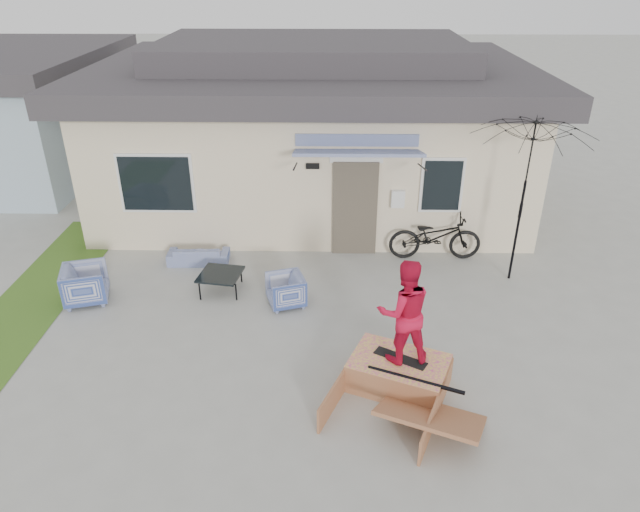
{
  "coord_description": "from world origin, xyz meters",
  "views": [
    {
      "loc": [
        0.46,
        -6.88,
        5.84
      ],
      "look_at": [
        0.3,
        1.8,
        1.3
      ],
      "focal_mm": 32.22,
      "sensor_mm": 36.0,
      "label": 1
    }
  ],
  "objects_px": {
    "armchair_right": "(286,289)",
    "coffee_table": "(221,282)",
    "bicycle": "(436,232)",
    "skater": "(404,310)",
    "skate_ramp": "(398,373)",
    "armchair_left": "(85,282)",
    "patio_umbrella": "(523,198)",
    "loveseat": "(198,252)",
    "skateboard": "(400,358)"
  },
  "relations": [
    {
      "from": "armchair_right",
      "to": "coffee_table",
      "type": "height_order",
      "value": "armchair_right"
    },
    {
      "from": "armchair_right",
      "to": "bicycle",
      "type": "xyz_separation_m",
      "value": [
        3.08,
        1.94,
        0.3
      ]
    },
    {
      "from": "bicycle",
      "to": "skater",
      "type": "relative_size",
      "value": 1.2
    },
    {
      "from": "bicycle",
      "to": "skater",
      "type": "distance_m",
      "value": 4.41
    },
    {
      "from": "armchair_right",
      "to": "coffee_table",
      "type": "bearing_deg",
      "value": -128.32
    },
    {
      "from": "skate_ramp",
      "to": "armchair_left",
      "type": "bearing_deg",
      "value": -179.98
    },
    {
      "from": "patio_umbrella",
      "to": "coffee_table",
      "type": "bearing_deg",
      "value": -174.08
    },
    {
      "from": "armchair_left",
      "to": "skater",
      "type": "xyz_separation_m",
      "value": [
        5.68,
        -2.31,
        0.95
      ]
    },
    {
      "from": "skate_ramp",
      "to": "skater",
      "type": "height_order",
      "value": "skater"
    },
    {
      "from": "armchair_left",
      "to": "patio_umbrella",
      "type": "xyz_separation_m",
      "value": [
        8.28,
        1.01,
        1.35
      ]
    },
    {
      "from": "bicycle",
      "to": "skate_ramp",
      "type": "bearing_deg",
      "value": 163.67
    },
    {
      "from": "coffee_table",
      "to": "bicycle",
      "type": "relative_size",
      "value": 0.39
    },
    {
      "from": "armchair_right",
      "to": "patio_umbrella",
      "type": "distance_m",
      "value": 4.83
    },
    {
      "from": "bicycle",
      "to": "skater",
      "type": "height_order",
      "value": "skater"
    },
    {
      "from": "skate_ramp",
      "to": "skater",
      "type": "xyz_separation_m",
      "value": [
        0.02,
        0.04,
        1.11
      ]
    },
    {
      "from": "armchair_left",
      "to": "coffee_table",
      "type": "bearing_deg",
      "value": -96.67
    },
    {
      "from": "loveseat",
      "to": "coffee_table",
      "type": "relative_size",
      "value": 1.66
    },
    {
      "from": "loveseat",
      "to": "bicycle",
      "type": "height_order",
      "value": "bicycle"
    },
    {
      "from": "loveseat",
      "to": "skate_ramp",
      "type": "distance_m",
      "value": 5.51
    },
    {
      "from": "loveseat",
      "to": "armchair_left",
      "type": "relative_size",
      "value": 1.62
    },
    {
      "from": "skate_ramp",
      "to": "skateboard",
      "type": "xyz_separation_m",
      "value": [
        0.02,
        0.04,
        0.26
      ]
    },
    {
      "from": "armchair_left",
      "to": "bicycle",
      "type": "relative_size",
      "value": 0.4
    },
    {
      "from": "armchair_left",
      "to": "bicycle",
      "type": "xyz_separation_m",
      "value": [
        6.86,
        1.88,
        0.23
      ]
    },
    {
      "from": "skate_ramp",
      "to": "skater",
      "type": "bearing_deg",
      "value": 90.0
    },
    {
      "from": "armchair_right",
      "to": "bicycle",
      "type": "distance_m",
      "value": 3.65
    },
    {
      "from": "armchair_left",
      "to": "skater",
      "type": "relative_size",
      "value": 0.48
    },
    {
      "from": "patio_umbrella",
      "to": "bicycle",
      "type": "bearing_deg",
      "value": 148.62
    },
    {
      "from": "skater",
      "to": "patio_umbrella",
      "type": "bearing_deg",
      "value": -136.24
    },
    {
      "from": "skateboard",
      "to": "loveseat",
      "type": "bearing_deg",
      "value": 165.67
    },
    {
      "from": "loveseat",
      "to": "armchair_right",
      "type": "height_order",
      "value": "armchair_right"
    },
    {
      "from": "skateboard",
      "to": "armchair_right",
      "type": "bearing_deg",
      "value": 160.81
    },
    {
      "from": "patio_umbrella",
      "to": "loveseat",
      "type": "bearing_deg",
      "value": 175.07
    },
    {
      "from": "armchair_left",
      "to": "skateboard",
      "type": "bearing_deg",
      "value": -128.26
    },
    {
      "from": "armchair_left",
      "to": "skater",
      "type": "distance_m",
      "value": 6.2
    },
    {
      "from": "loveseat",
      "to": "armchair_right",
      "type": "distance_m",
      "value": 2.57
    },
    {
      "from": "armchair_left",
      "to": "skateboard",
      "type": "distance_m",
      "value": 6.13
    },
    {
      "from": "armchair_right",
      "to": "patio_umbrella",
      "type": "height_order",
      "value": "patio_umbrella"
    },
    {
      "from": "armchair_right",
      "to": "skate_ramp",
      "type": "relative_size",
      "value": 0.35
    },
    {
      "from": "bicycle",
      "to": "patio_umbrella",
      "type": "xyz_separation_m",
      "value": [
        1.42,
        -0.86,
        1.12
      ]
    },
    {
      "from": "bicycle",
      "to": "patio_umbrella",
      "type": "height_order",
      "value": "patio_umbrella"
    },
    {
      "from": "skateboard",
      "to": "armchair_left",
      "type": "bearing_deg",
      "value": -171.43
    },
    {
      "from": "armchair_right",
      "to": "skate_ramp",
      "type": "xyz_separation_m",
      "value": [
        1.87,
        -2.29,
        -0.1
      ]
    },
    {
      "from": "armchair_left",
      "to": "skate_ramp",
      "type": "height_order",
      "value": "armchair_left"
    },
    {
      "from": "armchair_right",
      "to": "bicycle",
      "type": "relative_size",
      "value": 0.34
    },
    {
      "from": "bicycle",
      "to": "patio_umbrella",
      "type": "bearing_deg",
      "value": -121.83
    },
    {
      "from": "bicycle",
      "to": "skateboard",
      "type": "bearing_deg",
      "value": 163.74
    },
    {
      "from": "loveseat",
      "to": "armchair_left",
      "type": "bearing_deg",
      "value": 39.03
    },
    {
      "from": "coffee_table",
      "to": "patio_umbrella",
      "type": "xyz_separation_m",
      "value": [
        5.8,
        0.6,
        1.56
      ]
    },
    {
      "from": "armchair_right",
      "to": "coffee_table",
      "type": "distance_m",
      "value": 1.39
    },
    {
      "from": "loveseat",
      "to": "skater",
      "type": "height_order",
      "value": "skater"
    }
  ]
}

